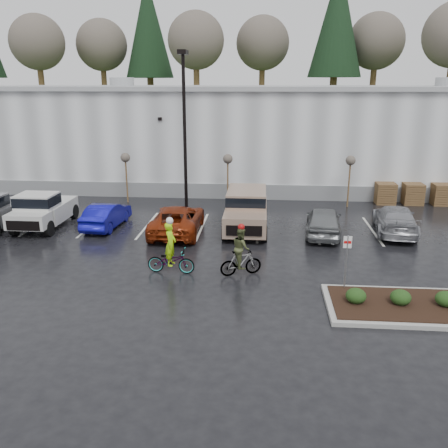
# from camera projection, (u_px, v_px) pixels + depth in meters

# --- Properties ---
(ground) EXTENTS (120.00, 120.00, 0.00)m
(ground) POSITION_uv_depth(u_px,v_px,m) (241.00, 290.00, 17.69)
(ground) COLOR black
(ground) RESTS_ON ground
(warehouse) EXTENTS (60.50, 15.50, 7.20)m
(warehouse) POSITION_uv_depth(u_px,v_px,m) (255.00, 132.00, 37.64)
(warehouse) COLOR #A6A9AB
(warehouse) RESTS_ON ground
(wooded_ridge) EXTENTS (80.00, 25.00, 6.00)m
(wooded_ridge) POSITION_uv_depth(u_px,v_px,m) (259.00, 119.00, 59.78)
(wooded_ridge) COLOR #283F1A
(wooded_ridge) RESTS_ON ground
(lamppost) EXTENTS (0.50, 1.00, 9.22)m
(lamppost) POSITION_uv_depth(u_px,v_px,m) (184.00, 114.00, 27.83)
(lamppost) COLOR black
(lamppost) RESTS_ON ground
(sapling_west) EXTENTS (0.60, 0.60, 3.20)m
(sapling_west) POSITION_uv_depth(u_px,v_px,m) (125.00, 160.00, 29.96)
(sapling_west) COLOR #503420
(sapling_west) RESTS_ON ground
(sapling_mid) EXTENTS (0.60, 0.60, 3.20)m
(sapling_mid) POSITION_uv_depth(u_px,v_px,m) (228.00, 162.00, 29.44)
(sapling_mid) COLOR #503420
(sapling_mid) RESTS_ON ground
(sapling_east) EXTENTS (0.60, 0.60, 3.20)m
(sapling_east) POSITION_uv_depth(u_px,v_px,m) (350.00, 163.00, 28.84)
(sapling_east) COLOR #503420
(sapling_east) RESTS_ON ground
(pallet_stack_a) EXTENTS (1.20, 1.20, 1.35)m
(pallet_stack_a) POSITION_uv_depth(u_px,v_px,m) (385.00, 193.00, 30.18)
(pallet_stack_a) COLOR #503420
(pallet_stack_a) RESTS_ON ground
(pallet_stack_b) EXTENTS (1.20, 1.20, 1.35)m
(pallet_stack_b) POSITION_uv_depth(u_px,v_px,m) (413.00, 194.00, 30.05)
(pallet_stack_b) COLOR #503420
(pallet_stack_b) RESTS_ON ground
(pallet_stack_c) EXTENTS (1.20, 1.20, 1.35)m
(pallet_stack_c) POSITION_uv_depth(u_px,v_px,m) (442.00, 194.00, 29.90)
(pallet_stack_c) COLOR #503420
(pallet_stack_c) RESTS_ON ground
(curb_island) EXTENTS (8.00, 3.00, 0.15)m
(curb_island) POSITION_uv_depth(u_px,v_px,m) (445.00, 308.00, 16.16)
(curb_island) COLOR gray
(curb_island) RESTS_ON ground
(mulch_bed) EXTENTS (7.60, 2.60, 0.04)m
(mulch_bed) POSITION_uv_depth(u_px,v_px,m) (445.00, 305.00, 16.13)
(mulch_bed) COLOR black
(mulch_bed) RESTS_ON curb_island
(shrub_a) EXTENTS (0.70, 0.70, 0.52)m
(shrub_a) POSITION_uv_depth(u_px,v_px,m) (356.00, 296.00, 16.30)
(shrub_a) COLOR black
(shrub_a) RESTS_ON curb_island
(shrub_b) EXTENTS (0.70, 0.70, 0.52)m
(shrub_b) POSITION_uv_depth(u_px,v_px,m) (401.00, 297.00, 16.18)
(shrub_b) COLOR black
(shrub_b) RESTS_ON curb_island
(shrub_c) EXTENTS (0.70, 0.70, 0.52)m
(shrub_c) POSITION_uv_depth(u_px,v_px,m) (446.00, 299.00, 16.06)
(shrub_c) COLOR black
(shrub_c) RESTS_ON curb_island
(fire_lane_sign) EXTENTS (0.30, 0.05, 2.20)m
(fire_lane_sign) POSITION_uv_depth(u_px,v_px,m) (347.00, 256.00, 17.17)
(fire_lane_sign) COLOR gray
(fire_lane_sign) RESTS_ON ground
(pickup_white) EXTENTS (2.10, 5.20, 1.96)m
(pickup_white) POSITION_uv_depth(u_px,v_px,m) (46.00, 208.00, 25.48)
(pickup_white) COLOR beige
(pickup_white) RESTS_ON ground
(car_blue) EXTENTS (1.68, 4.11, 1.33)m
(car_blue) POSITION_uv_depth(u_px,v_px,m) (107.00, 215.00, 25.26)
(car_blue) COLOR #0D0C8D
(car_blue) RESTS_ON ground
(car_red) EXTENTS (2.42, 5.15, 1.42)m
(car_red) POSITION_uv_depth(u_px,v_px,m) (177.00, 219.00, 24.30)
(car_red) COLOR maroon
(car_red) RESTS_ON ground
(suv_tan) EXTENTS (2.20, 5.10, 2.06)m
(suv_tan) POSITION_uv_depth(u_px,v_px,m) (246.00, 211.00, 24.63)
(suv_tan) COLOR gray
(suv_tan) RESTS_ON ground
(car_grey) EXTENTS (2.17, 4.43, 1.45)m
(car_grey) POSITION_uv_depth(u_px,v_px,m) (324.00, 221.00, 23.94)
(car_grey) COLOR slate
(car_grey) RESTS_ON ground
(car_far_silver) EXTENTS (2.61, 5.08, 1.41)m
(car_far_silver) POSITION_uv_depth(u_px,v_px,m) (395.00, 219.00, 24.34)
(car_far_silver) COLOR #989A9F
(car_far_silver) RESTS_ON ground
(cyclist_hivis) EXTENTS (1.98, 0.79, 2.35)m
(cyclist_hivis) POSITION_uv_depth(u_px,v_px,m) (171.00, 256.00, 19.15)
(cyclist_hivis) COLOR #3F3F44
(cyclist_hivis) RESTS_ON ground
(cyclist_olive) EXTENTS (1.72, 1.05, 2.16)m
(cyclist_olive) POSITION_uv_depth(u_px,v_px,m) (241.00, 256.00, 18.90)
(cyclist_olive) COLOR #3F3F44
(cyclist_olive) RESTS_ON ground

